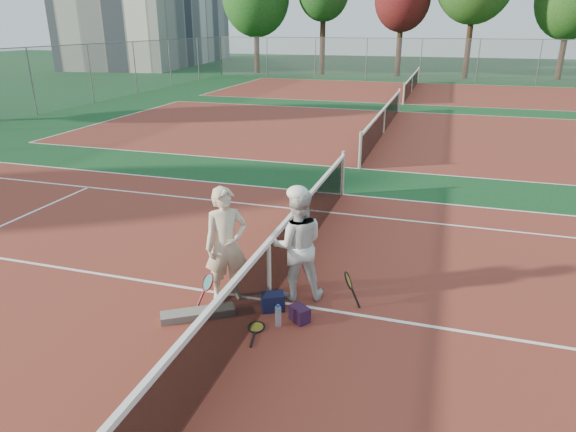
{
  "coord_description": "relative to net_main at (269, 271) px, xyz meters",
  "views": [
    {
      "loc": [
        2.3,
        -6.49,
        3.97
      ],
      "look_at": [
        0.0,
        0.95,
        1.05
      ],
      "focal_mm": 32.0,
      "sensor_mm": 36.0,
      "label": 1
    }
  ],
  "objects": [
    {
      "name": "court_far_b",
      "position": [
        0.0,
        27.0,
        -0.51
      ],
      "size": [
        23.77,
        10.97,
        0.01
      ],
      "primitive_type": "cube",
      "color": "maroon",
      "rests_on": "ground"
    },
    {
      "name": "court_far_a",
      "position": [
        0.0,
        13.5,
        -0.51
      ],
      "size": [
        23.77,
        10.97,
        0.01
      ],
      "primitive_type": "cube",
      "color": "maroon",
      "rests_on": "ground"
    },
    {
      "name": "racket_red",
      "position": [
        -0.81,
        -0.43,
        -0.24
      ],
      "size": [
        0.4,
        0.42,
        0.54
      ],
      "primitive_type": null,
      "rotation": [
        0.0,
        0.0,
        0.94
      ],
      "color": "maroon",
      "rests_on": "ground"
    },
    {
      "name": "racket_black_held",
      "position": [
        1.17,
        0.19,
        -0.23
      ],
      "size": [
        0.29,
        0.3,
        0.56
      ],
      "primitive_type": null,
      "rotation": [
        0.0,
        0.0,
        3.25
      ],
      "color": "black",
      "rests_on": "ground"
    },
    {
      "name": "net_far_a",
      "position": [
        0.0,
        13.5,
        0.0
      ],
      "size": [
        0.1,
        10.98,
        1.02
      ],
      "primitive_type": null,
      "color": "black",
      "rests_on": "ground"
    },
    {
      "name": "water_bottle",
      "position": [
        0.34,
        -0.61,
        -0.36
      ],
      "size": [
        0.09,
        0.09,
        0.3
      ],
      "primitive_type": "cylinder",
      "color": "#ABC4D9",
      "rests_on": "ground"
    },
    {
      "name": "racket_spare",
      "position": [
        0.07,
        -0.75,
        -0.49
      ],
      "size": [
        0.38,
        0.64,
        0.03
      ],
      "primitive_type": null,
      "rotation": [
        0.0,
        0.0,
        1.77
      ],
      "color": "black",
      "rests_on": "ground"
    },
    {
      "name": "fence_back",
      "position": [
        0.0,
        34.0,
        0.99
      ],
      "size": [
        32.0,
        0.06,
        3.0
      ],
      "primitive_type": null,
      "color": "slate",
      "rests_on": "ground"
    },
    {
      "name": "sports_bag_navy",
      "position": [
        0.13,
        -0.22,
        -0.38
      ],
      "size": [
        0.4,
        0.35,
        0.26
      ],
      "primitive_type": "cube",
      "rotation": [
        0.0,
        0.0,
        0.47
      ],
      "color": "black",
      "rests_on": "ground"
    },
    {
      "name": "ground",
      "position": [
        0.0,
        0.0,
        -0.51
      ],
      "size": [
        130.0,
        130.0,
        0.0
      ],
      "primitive_type": "plane",
      "color": "#103C1B",
      "rests_on": "ground"
    },
    {
      "name": "net_cover_canvas",
      "position": [
        -0.84,
        -0.73,
        -0.45
      ],
      "size": [
        1.02,
        0.77,
        0.11
      ],
      "primitive_type": "cube",
      "rotation": [
        0.0,
        0.0,
        0.57
      ],
      "color": "slate",
      "rests_on": "ground"
    },
    {
      "name": "net_far_b",
      "position": [
        0.0,
        27.0,
        0.0
      ],
      "size": [
        0.1,
        10.98,
        1.02
      ],
      "primitive_type": null,
      "color": "black",
      "rests_on": "ground"
    },
    {
      "name": "court_main",
      "position": [
        0.0,
        0.0,
        -0.51
      ],
      "size": [
        23.77,
        10.97,
        0.01
      ],
      "primitive_type": "cube",
      "color": "maroon",
      "rests_on": "ground"
    },
    {
      "name": "player_b",
      "position": [
        0.35,
        0.29,
        0.35
      ],
      "size": [
        1.01,
        0.9,
        1.73
      ],
      "primitive_type": "imported",
      "rotation": [
        0.0,
        0.0,
        3.49
      ],
      "color": "silver",
      "rests_on": "ground"
    },
    {
      "name": "player_a",
      "position": [
        -0.64,
        -0.09,
        0.38
      ],
      "size": [
        0.78,
        0.73,
        1.79
      ],
      "primitive_type": "imported",
      "rotation": [
        0.0,
        0.0,
        0.65
      ],
      "color": "beige",
      "rests_on": "ground"
    },
    {
      "name": "sports_bag_purple",
      "position": [
        0.59,
        -0.4,
        -0.4
      ],
      "size": [
        0.34,
        0.32,
        0.23
      ],
      "primitive_type": "cube",
      "rotation": [
        0.0,
        0.0,
        -0.66
      ],
      "color": "#27102B",
      "rests_on": "ground"
    },
    {
      "name": "net_main",
      "position": [
        0.0,
        0.0,
        0.0
      ],
      "size": [
        0.1,
        10.98,
        1.02
      ],
      "primitive_type": null,
      "color": "black",
      "rests_on": "ground"
    }
  ]
}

